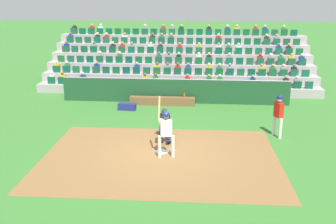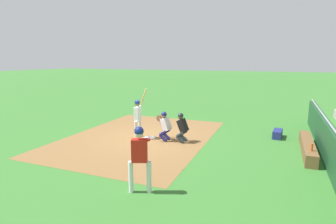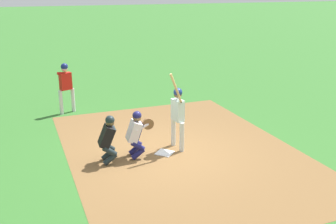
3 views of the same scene
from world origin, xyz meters
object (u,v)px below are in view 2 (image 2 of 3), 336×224
object	(u,v)px
on_deck_batter	(140,153)
water_bottle_on_bench	(312,147)
catcher_crouching	(165,124)
dugout_bench	(308,147)
home_plate_marker	(149,138)
equipment_duffel_bag	(277,134)
home_plate_umpire	(182,126)
batter_at_plate	(138,115)

from	to	relation	value
on_deck_batter	water_bottle_on_bench	bearing A→B (deg)	-47.06
catcher_crouching	dugout_bench	xyz separation A→B (m)	(0.66, -5.66, -0.50)
home_plate_marker	on_deck_batter	world-z (taller)	on_deck_batter
dugout_bench	equipment_duffel_bag	distance (m)	2.04
dugout_bench	equipment_duffel_bag	bearing A→B (deg)	32.32
dugout_bench	catcher_crouching	bearing A→B (deg)	96.70
dugout_bench	water_bottle_on_bench	size ratio (longest dim) A/B	13.60
home_plate_marker	catcher_crouching	size ratio (longest dim) A/B	0.34
home_plate_umpire	dugout_bench	bearing A→B (deg)	-83.10
batter_at_plate	catcher_crouching	bearing A→B (deg)	-82.51
water_bottle_on_bench	catcher_crouching	bearing A→B (deg)	84.81
dugout_bench	equipment_duffel_bag	xyz separation A→B (m)	(1.72, 1.09, -0.05)
home_plate_marker	dugout_bench	size ratio (longest dim) A/B	0.12
equipment_duffel_bag	on_deck_batter	world-z (taller)	on_deck_batter
catcher_crouching	home_plate_umpire	world-z (taller)	catcher_crouching
equipment_duffel_bag	water_bottle_on_bench	bearing A→B (deg)	-154.72
batter_at_plate	water_bottle_on_bench	world-z (taller)	batter_at_plate
home_plate_marker	water_bottle_on_bench	xyz separation A→B (m)	(-0.57, -6.45, 0.55)
catcher_crouching	equipment_duffel_bag	size ratio (longest dim) A/B	1.44
batter_at_plate	equipment_duffel_bag	bearing A→B (deg)	-66.28
catcher_crouching	on_deck_batter	distance (m)	4.79
home_plate_marker	dugout_bench	world-z (taller)	dugout_bench
home_plate_marker	water_bottle_on_bench	world-z (taller)	water_bottle_on_bench
home_plate_marker	dugout_bench	distance (m)	6.47
batter_at_plate	on_deck_batter	world-z (taller)	batter_at_plate
dugout_bench	water_bottle_on_bench	bearing A→B (deg)	-179.51
batter_at_plate	dugout_bench	xyz separation A→B (m)	(0.83, -6.90, -0.87)
on_deck_batter	dugout_bench	bearing A→B (deg)	-39.74
catcher_crouching	water_bottle_on_bench	bearing A→B (deg)	-95.19
batter_at_plate	home_plate_umpire	xyz separation A→B (m)	(0.24, -2.01, -0.39)
batter_at_plate	equipment_duffel_bag	world-z (taller)	batter_at_plate
home_plate_marker	equipment_duffel_bag	bearing A→B (deg)	-66.37
catcher_crouching	equipment_duffel_bag	bearing A→B (deg)	-62.39
home_plate_umpire	on_deck_batter	size ratio (longest dim) A/B	0.71
water_bottle_on_bench	dugout_bench	bearing A→B (deg)	0.49
water_bottle_on_bench	equipment_duffel_bag	bearing A→B (deg)	20.76
water_bottle_on_bench	on_deck_batter	world-z (taller)	on_deck_batter
catcher_crouching	dugout_bench	bearing A→B (deg)	-83.30
water_bottle_on_bench	equipment_duffel_bag	size ratio (longest dim) A/B	0.29
equipment_duffel_bag	home_plate_marker	bearing A→B (deg)	118.15
batter_at_plate	water_bottle_on_bench	xyz separation A→B (m)	(-0.35, -6.91, -0.53)
home_plate_marker	catcher_crouching	distance (m)	1.05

